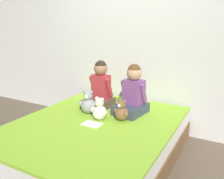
{
  "coord_description": "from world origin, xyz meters",
  "views": [
    {
      "loc": [
        1.32,
        -2.02,
        1.46
      ],
      "look_at": [
        0.0,
        0.38,
        0.71
      ],
      "focal_mm": 38.0,
      "sensor_mm": 36.0,
      "label": 1
    }
  ],
  "objects_px": {
    "child_on_left": "(100,88)",
    "teddy_bear_held_by_left_child": "(88,103)",
    "teddy_bear_between_children": "(99,110)",
    "child_on_right": "(133,93)",
    "sign_card": "(92,124)",
    "bed": "(96,140)",
    "teddy_bear_held_by_right_child": "(122,112)"
  },
  "relations": [
    {
      "from": "teddy_bear_held_by_left_child",
      "to": "sign_card",
      "type": "height_order",
      "value": "teddy_bear_held_by_left_child"
    },
    {
      "from": "child_on_left",
      "to": "sign_card",
      "type": "distance_m",
      "value": 0.62
    },
    {
      "from": "child_on_left",
      "to": "teddy_bear_between_children",
      "type": "xyz_separation_m",
      "value": [
        0.22,
        -0.37,
        -0.14
      ]
    },
    {
      "from": "child_on_left",
      "to": "child_on_right",
      "type": "relative_size",
      "value": 1.02
    },
    {
      "from": "child_on_left",
      "to": "teddy_bear_held_by_left_child",
      "type": "height_order",
      "value": "child_on_left"
    },
    {
      "from": "bed",
      "to": "teddy_bear_held_by_left_child",
      "type": "bearing_deg",
      "value": 138.72
    },
    {
      "from": "child_on_left",
      "to": "teddy_bear_held_by_right_child",
      "type": "height_order",
      "value": "child_on_left"
    },
    {
      "from": "bed",
      "to": "child_on_left",
      "type": "height_order",
      "value": "child_on_left"
    },
    {
      "from": "teddy_bear_between_children",
      "to": "sign_card",
      "type": "bearing_deg",
      "value": -83.61
    },
    {
      "from": "child_on_right",
      "to": "teddy_bear_held_by_right_child",
      "type": "relative_size",
      "value": 2.43
    },
    {
      "from": "bed",
      "to": "teddy_bear_held_by_left_child",
      "type": "height_order",
      "value": "teddy_bear_held_by_left_child"
    },
    {
      "from": "teddy_bear_held_by_right_child",
      "to": "child_on_left",
      "type": "bearing_deg",
      "value": 165.82
    },
    {
      "from": "teddy_bear_held_by_left_child",
      "to": "sign_card",
      "type": "distance_m",
      "value": 0.37
    },
    {
      "from": "teddy_bear_held_by_left_child",
      "to": "child_on_left",
      "type": "bearing_deg",
      "value": 83.03
    },
    {
      "from": "child_on_left",
      "to": "sign_card",
      "type": "relative_size",
      "value": 2.87
    },
    {
      "from": "child_on_right",
      "to": "teddy_bear_held_by_left_child",
      "type": "bearing_deg",
      "value": -141.83
    },
    {
      "from": "teddy_bear_held_by_right_child",
      "to": "sign_card",
      "type": "bearing_deg",
      "value": -114.74
    },
    {
      "from": "teddy_bear_held_by_left_child",
      "to": "teddy_bear_between_children",
      "type": "xyz_separation_m",
      "value": [
        0.23,
        -0.11,
        -0.01
      ]
    },
    {
      "from": "child_on_right",
      "to": "teddy_bear_between_children",
      "type": "distance_m",
      "value": 0.46
    },
    {
      "from": "teddy_bear_between_children",
      "to": "child_on_left",
      "type": "bearing_deg",
      "value": 127.3
    },
    {
      "from": "bed",
      "to": "sign_card",
      "type": "xyz_separation_m",
      "value": [
        0.0,
        -0.07,
        0.22
      ]
    },
    {
      "from": "bed",
      "to": "child_on_right",
      "type": "relative_size",
      "value": 3.41
    },
    {
      "from": "bed",
      "to": "teddy_bear_held_by_right_child",
      "type": "height_order",
      "value": "teddy_bear_held_by_right_child"
    },
    {
      "from": "sign_card",
      "to": "bed",
      "type": "bearing_deg",
      "value": 90.23
    },
    {
      "from": "teddy_bear_held_by_left_child",
      "to": "sign_card",
      "type": "bearing_deg",
      "value": -55.58
    },
    {
      "from": "child_on_left",
      "to": "sign_card",
      "type": "bearing_deg",
      "value": -60.83
    },
    {
      "from": "child_on_left",
      "to": "teddy_bear_between_children",
      "type": "height_order",
      "value": "child_on_left"
    },
    {
      "from": "child_on_left",
      "to": "teddy_bear_held_by_left_child",
      "type": "relative_size",
      "value": 2.1
    },
    {
      "from": "teddy_bear_between_children",
      "to": "teddy_bear_held_by_right_child",
      "type": "bearing_deg",
      "value": 30.44
    },
    {
      "from": "teddy_bear_between_children",
      "to": "sign_card",
      "type": "height_order",
      "value": "teddy_bear_between_children"
    },
    {
      "from": "child_on_left",
      "to": "bed",
      "type": "bearing_deg",
      "value": -58.02
    },
    {
      "from": "sign_card",
      "to": "teddy_bear_held_by_right_child",
      "type": "bearing_deg",
      "value": 48.02
    }
  ]
}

